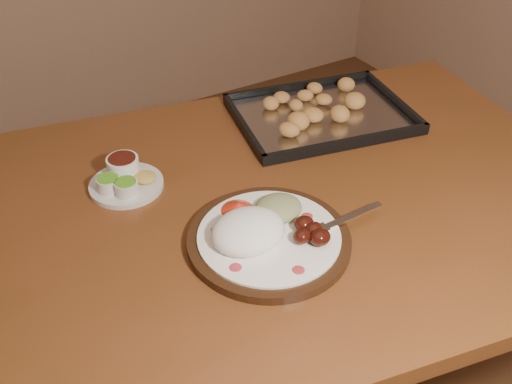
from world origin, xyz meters
TOP-DOWN VIEW (x-y plane):
  - dining_table at (0.23, 0.28)m, footprint 1.65×1.17m
  - dinner_plate at (0.21, 0.16)m, footprint 0.38×0.30m
  - condiment_saucer at (0.05, 0.45)m, footprint 0.15×0.15m
  - baking_tray at (0.57, 0.47)m, footprint 0.47×0.38m

SIDE VIEW (x-z plane):
  - dining_table at x=0.23m, z-range 0.28..1.03m
  - baking_tray at x=0.57m, z-range 0.74..0.79m
  - condiment_saucer at x=0.05m, z-range 0.74..0.79m
  - dinner_plate at x=0.21m, z-range 0.74..0.81m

